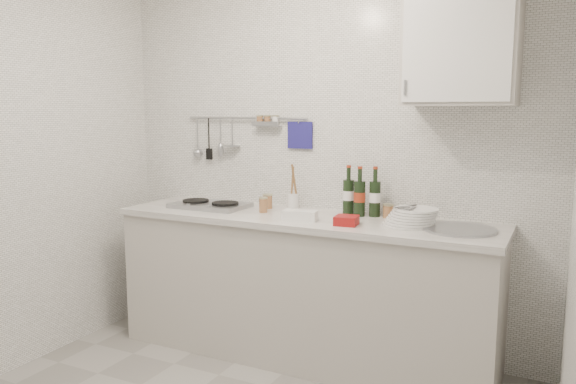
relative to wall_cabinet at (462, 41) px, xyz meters
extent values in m
cube|color=silver|center=(-0.90, 0.18, -0.70)|extent=(3.00, 0.02, 2.50)
cube|color=#B2ACA4|center=(-0.90, -0.12, -1.51)|extent=(2.40, 0.60, 0.88)
cube|color=silver|center=(-0.90, -0.12, -1.05)|extent=(2.44, 0.64, 0.04)
cube|color=black|center=(-0.90, -0.10, -1.90)|extent=(2.34, 0.52, 0.10)
cube|color=#93969B|center=(-1.60, -0.12, -1.01)|extent=(0.50, 0.32, 0.03)
cylinder|color=black|center=(-1.72, -0.12, -0.99)|extent=(0.18, 0.18, 0.01)
cylinder|color=black|center=(-1.48, -0.12, -0.99)|extent=(0.18, 0.18, 0.01)
cylinder|color=#93969B|center=(0.05, -0.12, -1.02)|extent=(0.40, 0.40, 0.02)
cylinder|color=#93969B|center=(0.05, -0.12, -1.08)|extent=(0.34, 0.34, 0.10)
cylinder|color=#93969B|center=(-1.47, 0.15, -0.43)|extent=(0.95, 0.02, 0.02)
cube|color=navy|center=(-1.06, 0.17, -0.54)|extent=(0.18, 0.02, 0.18)
cube|color=#B2ACA4|center=(0.00, 0.01, 0.00)|extent=(0.60, 0.35, 0.70)
cube|color=white|center=(0.00, -0.18, 0.00)|extent=(0.56, 0.01, 0.66)
cylinder|color=#93969B|center=(-0.26, -0.19, -0.25)|extent=(0.01, 0.01, 0.08)
cylinder|color=#4D6DAF|center=(-1.64, -0.10, -1.02)|extent=(0.30, 0.30, 0.01)
cylinder|color=#4D6DAF|center=(-1.63, -0.10, -1.01)|extent=(0.29, 0.29, 0.01)
cylinder|color=white|center=(-0.24, -0.12, -1.02)|extent=(0.29, 0.29, 0.01)
cylinder|color=white|center=(-0.23, -0.11, -1.01)|extent=(0.29, 0.29, 0.01)
cylinder|color=white|center=(-0.22, -0.11, -0.99)|extent=(0.28, 0.28, 0.01)
cylinder|color=white|center=(-0.22, -0.10, -0.98)|extent=(0.27, 0.27, 0.01)
cylinder|color=white|center=(-0.21, -0.10, -0.97)|extent=(0.27, 0.27, 0.01)
cylinder|color=white|center=(-0.20, -0.10, -0.95)|extent=(0.26, 0.26, 0.01)
cylinder|color=white|center=(-0.20, -0.09, -0.94)|extent=(0.26, 0.26, 0.01)
cube|color=white|center=(-0.86, -0.26, -1.00)|extent=(0.22, 0.14, 0.06)
cube|color=#A21512|center=(-0.56, -0.26, -1.00)|extent=(0.14, 0.14, 0.05)
cylinder|color=white|center=(-1.04, 0.02, -0.97)|extent=(0.07, 0.07, 0.11)
cylinder|color=brown|center=(-1.03, 0.02, -0.83)|extent=(0.04, 0.06, 0.22)
cylinder|color=brown|center=(-1.05, 0.03, -0.84)|extent=(0.02, 0.04, 0.21)
cylinder|color=#8E5E39|center=(-1.23, 0.02, -0.99)|extent=(0.06, 0.06, 0.09)
cylinder|color=tan|center=(-1.23, 0.02, -0.94)|extent=(0.07, 0.07, 0.01)
cylinder|color=#8E5E39|center=(-0.31, 0.02, -1.00)|extent=(0.05, 0.05, 0.06)
cylinder|color=tan|center=(-0.31, 0.02, -0.97)|extent=(0.06, 0.06, 0.01)
cylinder|color=#8E5E39|center=(-0.41, 0.06, -0.99)|extent=(0.06, 0.06, 0.08)
cylinder|color=tan|center=(-0.41, 0.06, -0.95)|extent=(0.07, 0.07, 0.01)
cylinder|color=#8E5E39|center=(-1.18, -0.12, -0.98)|extent=(0.05, 0.05, 0.09)
cylinder|color=tan|center=(-1.18, -0.12, -0.93)|extent=(0.06, 0.06, 0.01)
camera|label=1|loc=(0.56, -3.25, -0.37)|focal=35.00mm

